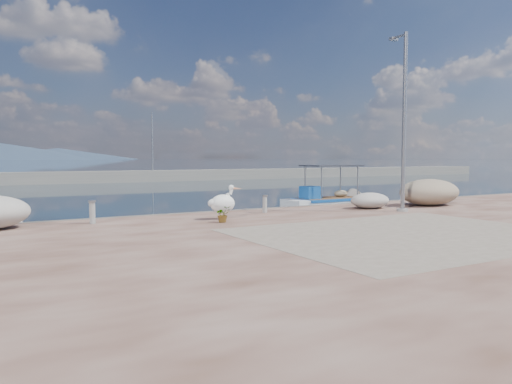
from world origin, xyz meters
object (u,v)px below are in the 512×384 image
Objects in this scene: pelican at (223,203)px; boat_right at (330,204)px; bollard_near at (265,203)px; lamp_post at (404,128)px.

boat_right is at bearing 34.63° from pelican.
lamp_post is at bearing -25.00° from bollard_near.
pelican is at bearing 169.93° from lamp_post.
lamp_post is 10.10× the size of bollard_near.
lamp_post reaches higher than bollard_near.
pelican is 2.54m from bollard_near.
pelican is 1.77× the size of bollard_near.
pelican is (-8.75, -5.03, 0.85)m from boat_right.
boat_right reaches higher than pelican.
bollard_near is at bearing 28.68° from pelican.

